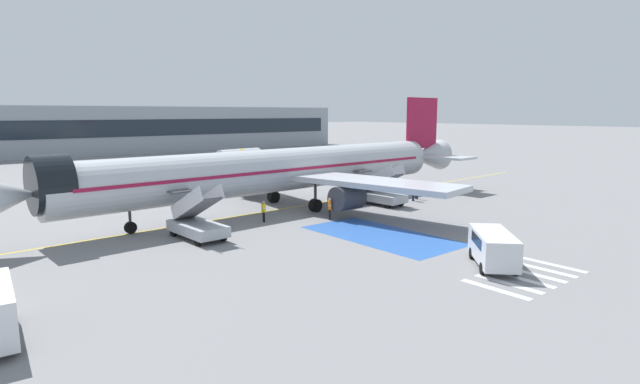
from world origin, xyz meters
The scene contains 19 objects.
ground_plane centered at (0.00, 0.00, 0.00)m, with size 600.00×600.00×0.00m, color slate.
apron_leadline_yellow centered at (-1.33, 0.80, 0.00)m, with size 0.20×81.05×0.01m, color gold.
apron_stand_patch_blue centered at (-1.33, -11.37, 0.00)m, with size 5.45×11.10×0.01m, color #2856A8.
apron_walkway_bar_0 centered at (-4.93, -22.16, 0.00)m, with size 0.44×3.60×0.01m, color silver.
apron_walkway_bar_1 centered at (-3.73, -22.16, 0.00)m, with size 0.44×3.60×0.01m, color silver.
apron_walkway_bar_2 centered at (-2.53, -22.16, 0.00)m, with size 0.44×3.60×0.01m, color silver.
apron_walkway_bar_3 centered at (-1.33, -22.16, 0.00)m, with size 0.44×3.60×0.01m, color silver.
apron_walkway_bar_4 centered at (-0.13, -22.16, 0.00)m, with size 0.44×3.60×0.01m, color silver.
apron_walkway_bar_5 centered at (1.07, -22.16, 0.00)m, with size 0.44×3.60×0.01m, color silver.
airliner centered at (-0.74, 0.82, 3.43)m, with size 46.73×31.22×9.99m.
boarding_stairs_forward centered at (-11.33, -3.99, 0.97)m, with size 2.39×5.30×3.85m.
boarding_stairs_aft centered at (7.17, -3.26, 0.97)m, with size 2.39×5.30×3.83m.
fuel_tanker centered at (8.41, 24.48, 1.79)m, with size 10.49×3.71×3.53m.
service_van_1 centered at (-1.82, -20.13, 1.16)m, with size 4.61×4.53×1.92m.
ground_crew_0 centered at (12.06, -3.61, 0.99)m, with size 0.29×0.46×1.71m.
ground_crew_1 centered at (11.01, -4.05, 1.05)m, with size 0.47×0.31×1.81m.
ground_crew_2 centered at (-5.12, -2.65, 0.95)m, with size 0.31×0.47×1.65m.
ground_crew_3 centered at (-0.68, -5.29, 0.99)m, with size 0.44×0.48×1.72m.
terminal_building centered at (-1.28, 72.76, 4.80)m, with size 126.06×12.10×9.60m.
Camera 1 is at (-26.02, -34.21, 8.36)m, focal length 28.00 mm.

